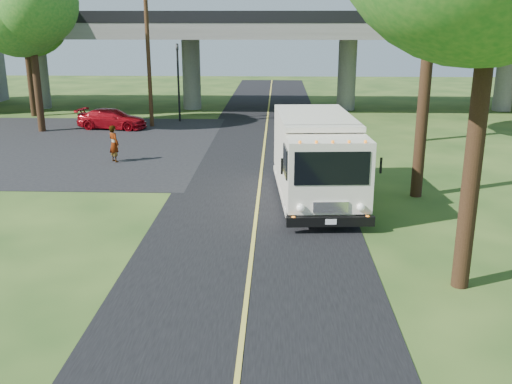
# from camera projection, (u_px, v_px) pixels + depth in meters

# --- Properties ---
(ground) EXTENTS (120.00, 120.00, 0.00)m
(ground) POSITION_uv_depth(u_px,v_px,m) (246.00, 300.00, 14.07)
(ground) COLOR #224017
(ground) RESTS_ON ground
(road) EXTENTS (7.00, 90.00, 0.02)m
(road) POSITION_uv_depth(u_px,v_px,m) (260.00, 187.00, 23.64)
(road) COLOR black
(road) RESTS_ON ground
(parking_lot) EXTENTS (16.00, 18.00, 0.01)m
(parking_lot) POSITION_uv_depth(u_px,v_px,m) (67.00, 145.00, 31.71)
(parking_lot) COLOR black
(parking_lot) RESTS_ON ground
(lane_line) EXTENTS (0.12, 90.00, 0.01)m
(lane_line) POSITION_uv_depth(u_px,v_px,m) (260.00, 186.00, 23.64)
(lane_line) COLOR gold
(lane_line) RESTS_ON road
(overpass) EXTENTS (54.00, 10.00, 7.30)m
(overpass) POSITION_uv_depth(u_px,v_px,m) (269.00, 49.00, 43.40)
(overpass) COLOR slate
(overpass) RESTS_ON ground
(traffic_signal) EXTENTS (0.18, 0.22, 5.20)m
(traffic_signal) POSITION_uv_depth(u_px,v_px,m) (178.00, 74.00, 38.26)
(traffic_signal) COLOR black
(traffic_signal) RESTS_ON ground
(utility_pole) EXTENTS (1.60, 0.26, 9.00)m
(utility_pole) POSITION_uv_depth(u_px,v_px,m) (148.00, 55.00, 36.00)
(utility_pole) COLOR #472D19
(utility_pole) RESTS_ON ground
(tree_left_far) EXTENTS (5.26, 5.16, 9.89)m
(tree_left_far) POSITION_uv_depth(u_px,v_px,m) (24.00, 9.00, 39.20)
(tree_left_far) COLOR #382314
(tree_left_far) RESTS_ON ground
(step_van) EXTENTS (3.32, 7.78, 3.19)m
(step_van) POSITION_uv_depth(u_px,v_px,m) (316.00, 156.00, 21.48)
(step_van) COLOR silver
(step_van) RESTS_ON ground
(red_sedan) EXTENTS (4.61, 2.36, 1.28)m
(red_sedan) POSITION_uv_depth(u_px,v_px,m) (112.00, 119.00, 36.35)
(red_sedan) COLOR #9B0912
(red_sedan) RESTS_ON ground
(pedestrian) EXTENTS (0.77, 0.77, 1.81)m
(pedestrian) POSITION_uv_depth(u_px,v_px,m) (114.00, 144.00, 27.64)
(pedestrian) COLOR gray
(pedestrian) RESTS_ON ground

